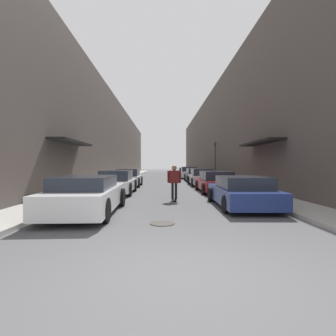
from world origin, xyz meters
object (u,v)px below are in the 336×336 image
parked_car_left_0 (87,195)px  parked_car_left_1 (117,183)px  parked_car_right_4 (189,173)px  parked_car_right_5 (185,172)px  parked_car_right_1 (215,182)px  parked_car_left_2 (129,178)px  manhole_cover (162,223)px  parked_car_right_2 (201,177)px  parked_car_right_3 (195,175)px  traffic_light (215,156)px  skateboarder (174,179)px  parked_car_right_0 (242,192)px

parked_car_left_0 → parked_car_left_1: bearing=90.4°
parked_car_right_4 → parked_car_right_5: parked_car_right_4 is taller
parked_car_right_1 → parked_car_right_5: bearing=90.0°
parked_car_left_2 → parked_car_right_4: bearing=63.5°
parked_car_right_1 → parked_car_right_4: parked_car_right_4 is taller
parked_car_left_2 → manhole_cover: size_ratio=5.65×
parked_car_right_2 → parked_car_right_4: (0.05, 10.65, 0.02)m
parked_car_right_3 → traffic_light: (2.48, 2.49, 1.91)m
skateboarder → parked_car_left_1: bearing=136.1°
parked_car_right_0 → parked_car_left_0: bearing=-166.4°
parked_car_right_1 → parked_car_right_2: 5.05m
parked_car_right_2 → traffic_light: 8.04m
parked_car_left_0 → parked_car_right_1: bearing=49.7°
parked_car_right_2 → skateboarder: size_ratio=2.54×
parked_car_right_0 → parked_car_right_2: 10.39m
skateboarder → parked_car_right_0: bearing=-32.3°
parked_car_right_4 → traffic_light: 4.54m
parked_car_right_0 → parked_car_left_1: bearing=140.9°
parked_car_right_3 → parked_car_left_1: bearing=-118.2°
manhole_cover → parked_car_right_5: bearing=83.8°
parked_car_right_2 → traffic_light: traffic_light is taller
parked_car_left_0 → parked_car_left_1: parked_car_left_1 is taller
parked_car_left_1 → parked_car_right_4: size_ratio=0.99×
parked_car_left_0 → parked_car_right_5: bearing=78.4°
parked_car_right_1 → parked_car_right_4: bearing=90.1°
parked_car_right_1 → parked_car_right_3: size_ratio=0.97×
parked_car_left_1 → parked_car_left_0: bearing=-89.6°
parked_car_left_0 → parked_car_left_2: size_ratio=1.22×
skateboarder → manhole_cover: 4.66m
parked_car_right_0 → skateboarder: 3.07m
parked_car_left_2 → manhole_cover: parked_car_left_2 is taller
parked_car_left_2 → parked_car_right_3: (5.71, 5.62, -0.02)m
traffic_light → parked_car_left_1: bearing=-122.0°
parked_car_left_0 → traffic_light: size_ratio=1.23×
parked_car_left_0 → parked_car_left_2: parked_car_left_2 is taller
parked_car_left_1 → manhole_cover: (2.56, -7.50, -0.63)m
parked_car_right_4 → manhole_cover: parked_car_right_4 is taller
manhole_cover → traffic_light: size_ratio=0.18×
parked_car_left_0 → parked_car_right_1: size_ratio=1.12×
parked_car_left_0 → parked_car_right_5: 28.25m
parked_car_right_5 → manhole_cover: size_ratio=5.98×
parked_car_left_2 → parked_car_right_5: (5.70, 16.66, -0.04)m
parked_car_left_1 → parked_car_right_2: size_ratio=0.99×
parked_car_right_1 → traffic_light: (2.50, 12.43, 1.92)m
parked_car_right_3 → parked_car_right_5: (-0.01, 11.04, -0.02)m
parked_car_left_1 → traffic_light: 15.63m
parked_car_left_2 → parked_car_right_0: 11.18m
parked_car_right_3 → traffic_light: 4.00m
parked_car_left_0 → parked_car_right_2: size_ratio=1.18×
parked_car_left_0 → skateboarder: bearing=44.3°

